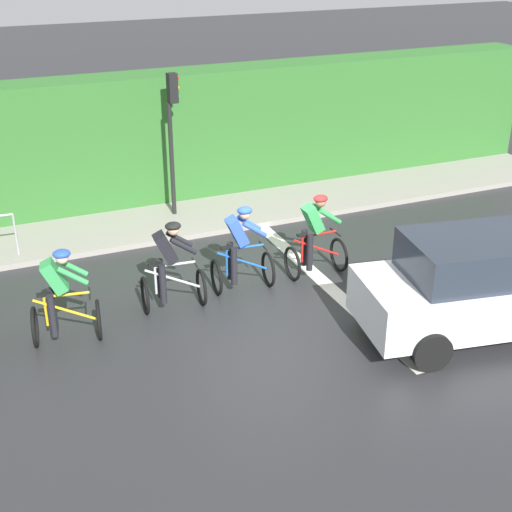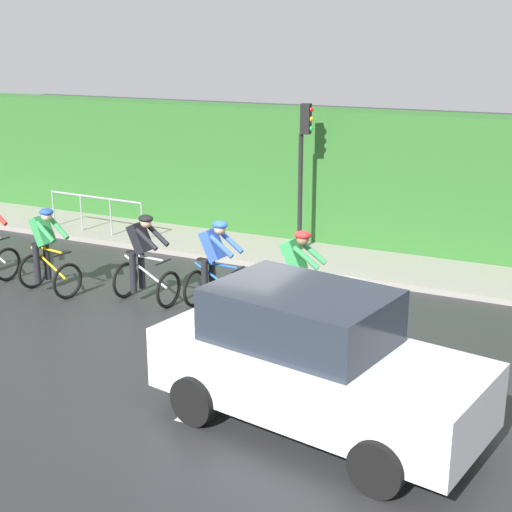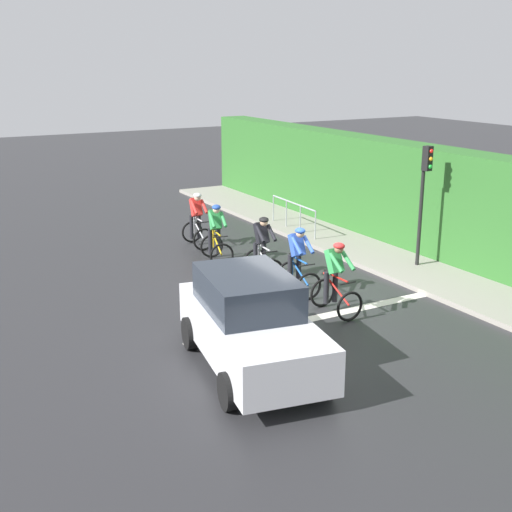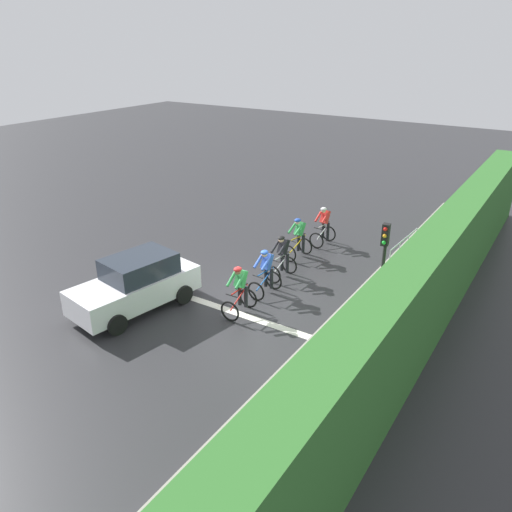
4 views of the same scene
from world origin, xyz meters
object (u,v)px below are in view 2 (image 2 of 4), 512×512
at_px(cyclist_trailing, 297,281).
at_px(pedestrian_railing_kerbside, 95,207).
at_px(cyclist_second, 47,253).
at_px(traffic_light_near_crossing, 303,156).
at_px(cyclist_fourth, 216,268).
at_px(car_white, 313,361).
at_px(cyclist_mid, 144,261).

distance_m(cyclist_trailing, pedestrian_railing_kerbside, 7.30).
xyz_separation_m(cyclist_second, pedestrian_railing_kerbside, (3.65, 1.74, -0.04)).
bearing_deg(traffic_light_near_crossing, cyclist_fourth, -179.70).
height_order(cyclist_fourth, car_white, car_white).
distance_m(cyclist_fourth, pedestrian_railing_kerbside, 5.94).
height_order(cyclist_trailing, pedestrian_railing_kerbside, cyclist_trailing).
bearing_deg(traffic_light_near_crossing, pedestrian_railing_kerbside, 99.36).
bearing_deg(cyclist_mid, cyclist_fourth, -82.61).
bearing_deg(car_white, traffic_light_near_crossing, 23.94).
relative_size(cyclist_mid, traffic_light_near_crossing, 0.50).
xyz_separation_m(cyclist_second, traffic_light_near_crossing, (4.48, -3.32, 1.43)).
height_order(cyclist_mid, traffic_light_near_crossing, traffic_light_near_crossing).
bearing_deg(car_white, cyclist_second, 69.31).
relative_size(car_white, pedestrian_railing_kerbside, 1.54).
bearing_deg(cyclist_second, pedestrian_railing_kerbside, 25.45).
relative_size(cyclist_mid, cyclist_trailing, 1.00).
height_order(cyclist_mid, pedestrian_railing_kerbside, cyclist_mid).
height_order(cyclist_second, car_white, car_white).
relative_size(cyclist_trailing, car_white, 0.38).
xyz_separation_m(cyclist_second, car_white, (-2.41, -6.38, 0.08)).
distance_m(cyclist_mid, traffic_light_near_crossing, 4.55).
height_order(cyclist_second, cyclist_mid, same).
height_order(cyclist_second, cyclist_trailing, same).
bearing_deg(cyclist_fourth, cyclist_second, 99.61).
relative_size(cyclist_second, cyclist_trailing, 1.00).
relative_size(cyclist_fourth, traffic_light_near_crossing, 0.50).
distance_m(car_white, traffic_light_near_crossing, 7.66).
bearing_deg(cyclist_trailing, cyclist_fourth, 89.96).
distance_m(cyclist_second, cyclist_trailing, 4.91).
bearing_deg(cyclist_trailing, cyclist_second, 96.59).
height_order(car_white, pedestrian_railing_kerbside, car_white).
bearing_deg(pedestrian_railing_kerbside, car_white, -126.74).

